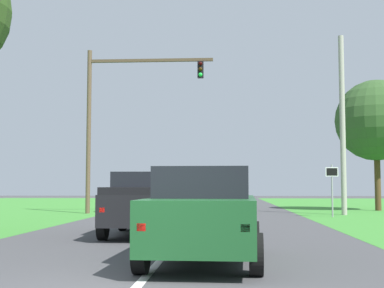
% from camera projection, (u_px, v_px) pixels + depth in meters
% --- Properties ---
extents(ground_plane, '(120.00, 120.00, 0.00)m').
position_uv_depth(ground_plane, '(188.00, 228.00, 19.33)').
color(ground_plane, '#424244').
extents(lane_centre_stripe, '(0.16, 41.22, 0.01)m').
position_uv_depth(lane_centre_stripe, '(139.00, 284.00, 8.38)').
color(lane_centre_stripe, white).
rests_on(lane_centre_stripe, ground_plane).
extents(red_suv_near, '(2.32, 4.87, 1.85)m').
position_uv_depth(red_suv_near, '(205.00, 212.00, 10.85)').
color(red_suv_near, '#194C23').
rests_on(red_suv_near, ground_plane).
extents(pickup_truck_lead, '(2.26, 5.27, 1.90)m').
position_uv_depth(pickup_truck_lead, '(145.00, 203.00, 16.65)').
color(pickup_truck_lead, black).
rests_on(pickup_truck_lead, ground_plane).
extents(traffic_light, '(6.90, 0.40, 8.91)m').
position_uv_depth(traffic_light, '(118.00, 107.00, 29.84)').
color(traffic_light, brown).
rests_on(traffic_light, ground_plane).
extents(keep_moving_sign, '(0.60, 0.09, 2.51)m').
position_uv_depth(keep_moving_sign, '(332.00, 183.00, 26.32)').
color(keep_moving_sign, gray).
rests_on(keep_moving_sign, ground_plane).
extents(oak_tree_right, '(4.90, 4.90, 7.89)m').
position_uv_depth(oak_tree_right, '(376.00, 120.00, 33.21)').
color(oak_tree_right, '#4C351E').
rests_on(oak_tree_right, ground_plane).
extents(crossing_suv_far, '(4.64, 2.13, 1.72)m').
position_uv_depth(crossing_suv_far, '(144.00, 196.00, 31.47)').
color(crossing_suv_far, silver).
rests_on(crossing_suv_far, ground_plane).
extents(utility_pole_right, '(0.28, 0.28, 9.31)m').
position_uv_depth(utility_pole_right, '(343.00, 124.00, 28.32)').
color(utility_pole_right, '#9E998E').
rests_on(utility_pole_right, ground_plane).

